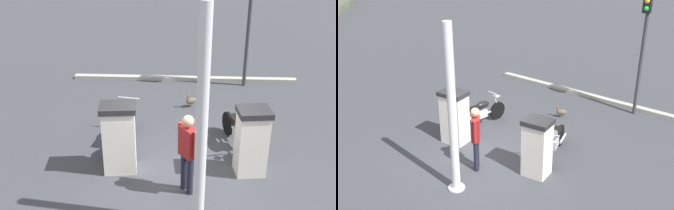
% 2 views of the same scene
% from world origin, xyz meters
% --- Properties ---
extents(ground_plane, '(120.00, 120.00, 0.00)m').
position_xyz_m(ground_plane, '(0.00, 0.00, 0.00)').
color(ground_plane, '#383A3F').
extents(fuel_pump_near, '(0.65, 0.73, 1.53)m').
position_xyz_m(fuel_pump_near, '(0.20, -1.41, 0.78)').
color(fuel_pump_near, silver).
rests_on(fuel_pump_near, ground).
extents(fuel_pump_far, '(0.64, 0.81, 1.58)m').
position_xyz_m(fuel_pump_far, '(0.20, 1.41, 0.80)').
color(fuel_pump_far, silver).
rests_on(fuel_pump_far, ground).
extents(motorcycle_near_pump, '(1.91, 0.72, 0.94)m').
position_xyz_m(motorcycle_near_pump, '(1.22, -1.30, 0.45)').
color(motorcycle_near_pump, black).
rests_on(motorcycle_near_pump, ground).
extents(motorcycle_far_pump, '(2.03, 0.67, 0.93)m').
position_xyz_m(motorcycle_far_pump, '(1.47, 1.53, 0.45)').
color(motorcycle_far_pump, black).
rests_on(motorcycle_far_pump, ground).
extents(attendant_person, '(0.51, 0.42, 1.72)m').
position_xyz_m(attendant_person, '(-0.53, -0.04, 0.99)').
color(attendant_person, '#1E1E2D').
rests_on(attendant_person, ground).
extents(wandering_duck, '(0.33, 0.40, 0.42)m').
position_xyz_m(wandering_duck, '(3.51, -0.20, 0.20)').
color(wandering_duck, brown).
rests_on(wandering_duck, ground).
extents(roadside_traffic_light, '(0.38, 0.25, 4.12)m').
position_xyz_m(roadside_traffic_light, '(5.21, -2.00, 2.79)').
color(roadside_traffic_light, '#38383A').
rests_on(roadside_traffic_light, ground).
extents(canopy_support_pole, '(0.40, 0.40, 4.02)m').
position_xyz_m(canopy_support_pole, '(-1.49, -0.24, 1.93)').
color(canopy_support_pole, silver).
rests_on(canopy_support_pole, ground).
extents(road_edge_kerb, '(0.37, 7.63, 0.12)m').
position_xyz_m(road_edge_kerb, '(5.67, 0.00, 0.06)').
color(road_edge_kerb, '#9E9E93').
rests_on(road_edge_kerb, ground).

